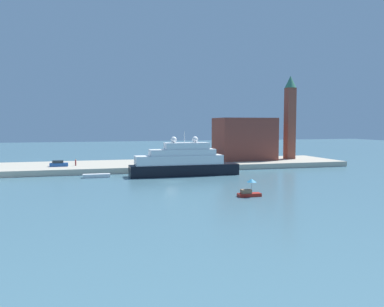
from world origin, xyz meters
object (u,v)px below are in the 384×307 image
(bell_tower, at_px, (290,114))
(mooring_bollard, at_px, (181,164))
(large_yacht, at_px, (183,162))
(harbor_building, at_px, (244,139))
(work_barge, at_px, (96,176))
(person_figure, at_px, (76,163))
(small_motorboat, at_px, (249,190))
(parked_car, at_px, (59,164))

(bell_tower, xyz_separation_m, mooring_bollard, (-37.07, -10.49, -13.33))
(large_yacht, xyz_separation_m, harbor_building, (24.06, 19.92, 4.59))
(large_yacht, distance_m, harbor_building, 31.57)
(work_barge, bearing_deg, harbor_building, 22.34)
(bell_tower, height_order, person_figure, bell_tower)
(small_motorboat, xyz_separation_m, parked_car, (-32.86, 43.73, 1.07))
(harbor_building, bearing_deg, person_figure, -174.72)
(harbor_building, distance_m, bell_tower, 16.40)
(harbor_building, bearing_deg, mooring_bollard, -153.01)
(large_yacht, distance_m, small_motorboat, 29.29)
(work_barge, xyz_separation_m, mooring_bollard, (21.36, 6.56, 1.38))
(large_yacht, bearing_deg, bell_tower, 26.14)
(large_yacht, bearing_deg, person_figure, 147.86)
(large_yacht, xyz_separation_m, person_figure, (-24.56, 15.43, -0.89))
(large_yacht, height_order, work_barge, large_yacht)
(harbor_building, height_order, parked_car, harbor_building)
(parked_car, xyz_separation_m, person_figure, (4.11, 0.62, 0.12))
(work_barge, bearing_deg, small_motorboat, -52.14)
(harbor_building, bearing_deg, work_barge, -157.66)
(large_yacht, height_order, small_motorboat, large_yacht)
(harbor_building, xyz_separation_m, parked_car, (-52.72, -5.11, -5.60))
(small_motorboat, height_order, bell_tower, bell_tower)
(small_motorboat, relative_size, harbor_building, 0.23)
(large_yacht, relative_size, person_figure, 15.18)
(large_yacht, height_order, harbor_building, harbor_building)
(bell_tower, xyz_separation_m, person_figure, (-63.21, -3.54, -12.89))
(large_yacht, xyz_separation_m, parked_car, (-28.66, 14.81, -1.01))
(person_figure, relative_size, mooring_bollard, 2.48)
(mooring_bollard, bearing_deg, work_barge, -162.92)
(large_yacht, relative_size, parked_car, 5.82)
(small_motorboat, relative_size, bell_tower, 0.15)
(bell_tower, distance_m, mooring_bollard, 40.77)
(harbor_building, height_order, mooring_bollard, harbor_building)
(harbor_building, relative_size, person_figure, 9.94)
(small_motorboat, height_order, harbor_building, harbor_building)
(bell_tower, height_order, mooring_bollard, bell_tower)
(parked_car, bearing_deg, harbor_building, 5.54)
(work_barge, distance_m, person_figure, 14.45)
(small_motorboat, distance_m, work_barge, 39.06)
(small_motorboat, distance_m, parked_car, 54.70)
(large_yacht, relative_size, mooring_bollard, 37.69)
(bell_tower, bearing_deg, mooring_bollard, -164.19)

